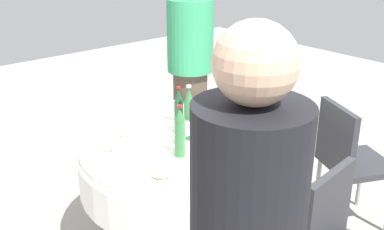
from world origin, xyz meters
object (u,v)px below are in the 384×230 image
object	(u,v)px
bottle_green_north	(180,133)
wine_glass_near	(238,157)
bottle_dark_green_right	(179,112)
chair_west	(348,156)
dining_table	(192,165)
wine_glass_left	(112,136)
plate_outer	(119,135)
person_right	(190,75)
plate_rear	(162,176)
plate_east	(240,146)
bottle_green_front	(189,114)
wine_glass_south	(185,129)
wine_glass_west	(174,108)

from	to	relation	value
bottle_green_north	wine_glass_near	distance (m)	0.37
bottle_dark_green_right	bottle_green_north	bearing A→B (deg)	-127.93
chair_west	dining_table	bearing A→B (deg)	-90.00
bottle_green_north	wine_glass_left	distance (m)	0.37
plate_outer	chair_west	bearing A→B (deg)	-32.78
plate_outer	person_right	world-z (taller)	person_right
plate_rear	plate_east	bearing A→B (deg)	-0.42
dining_table	bottle_dark_green_right	world-z (taller)	bottle_dark_green_right
bottle_dark_green_right	wine_glass_left	xyz separation A→B (m)	(-0.45, 0.02, -0.03)
wine_glass_near	chair_west	distance (m)	1.07
plate_rear	chair_west	bearing A→B (deg)	-9.95
bottle_green_front	wine_glass_south	world-z (taller)	bottle_green_front
wine_glass_west	wine_glass_left	bearing A→B (deg)	-164.94
plate_east	wine_glass_near	bearing A→B (deg)	-138.90
wine_glass_left	plate_outer	bearing A→B (deg)	49.07
bottle_green_front	person_right	xyz separation A→B (m)	(0.57, 0.66, -0.03)
bottle_dark_green_right	wine_glass_south	world-z (taller)	bottle_dark_green_right
bottle_dark_green_right	wine_glass_south	xyz separation A→B (m)	(-0.09, -0.17, -0.03)
bottle_green_front	wine_glass_left	world-z (taller)	bottle_green_front
person_right	chair_west	distance (m)	1.27
bottle_dark_green_right	plate_outer	size ratio (longest dim) A/B	1.43
dining_table	person_right	size ratio (longest dim) A/B	0.80
plate_rear	chair_west	distance (m)	1.37
person_right	plate_east	bearing A→B (deg)	-74.48
dining_table	bottle_green_north	distance (m)	0.34
wine_glass_near	bottle_dark_green_right	bearing A→B (deg)	79.93
wine_glass_south	wine_glass_left	world-z (taller)	wine_glass_left
wine_glass_near	person_right	distance (m)	1.33
bottle_dark_green_right	bottle_green_front	bearing A→B (deg)	-94.73
dining_table	person_right	world-z (taller)	person_right
plate_east	wine_glass_south	bearing A→B (deg)	137.53
bottle_green_front	plate_outer	bearing A→B (deg)	136.54
wine_glass_near	wine_glass_south	bearing A→B (deg)	88.07
bottle_green_front	bottle_green_north	bearing A→B (deg)	-142.61
wine_glass_near	bottle_green_front	bearing A→B (deg)	78.82
bottle_green_front	chair_west	bearing A→B (deg)	-28.58
wine_glass_west	chair_west	distance (m)	1.17
plate_rear	person_right	xyz separation A→B (m)	(0.97, 0.93, 0.11)
bottle_green_front	plate_east	size ratio (longest dim) A/B	1.29
bottle_dark_green_right	chair_west	distance (m)	1.16
bottle_green_north	wine_glass_south	bearing A→B (deg)	37.64
bottle_green_front	plate_outer	size ratio (longest dim) A/B	1.61
wine_glass_south	wine_glass_left	xyz separation A→B (m)	(-0.36, 0.19, 0.00)
plate_outer	plate_east	world-z (taller)	plate_outer
wine_glass_near	wine_glass_west	world-z (taller)	wine_glass_near
wine_glass_south	person_right	xyz separation A→B (m)	(0.65, 0.72, 0.02)
dining_table	chair_west	size ratio (longest dim) A/B	1.52
dining_table	plate_rear	bearing A→B (deg)	-149.85
bottle_green_north	wine_glass_left	bearing A→B (deg)	135.63
bottle_green_north	person_right	bearing A→B (deg)	46.79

